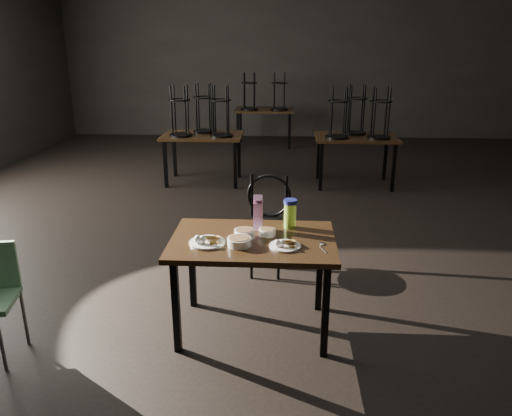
# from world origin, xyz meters

# --- Properties ---
(room) EXTENTS (12.00, 12.04, 3.22)m
(room) POSITION_xyz_m (-0.06, 0.01, 2.33)
(room) COLOR black
(room) RESTS_ON ground
(main_table) EXTENTS (1.20, 0.80, 0.75)m
(main_table) POSITION_xyz_m (-0.36, -1.93, 0.67)
(main_table) COLOR black
(main_table) RESTS_ON ground
(plate_left) EXTENTS (0.26, 0.26, 0.08)m
(plate_left) POSITION_xyz_m (-0.68, -2.04, 0.77)
(plate_left) COLOR white
(plate_left) RESTS_ON main_table
(plate_right) EXTENTS (0.22, 0.22, 0.07)m
(plate_right) POSITION_xyz_m (-0.13, -2.06, 0.77)
(plate_right) COLOR white
(plate_right) RESTS_ON main_table
(bowl_near) EXTENTS (0.15, 0.15, 0.06)m
(bowl_near) POSITION_xyz_m (-0.42, -1.91, 0.78)
(bowl_near) COLOR white
(bowl_near) RESTS_ON main_table
(bowl_far) EXTENTS (0.12, 0.12, 0.05)m
(bowl_far) POSITION_xyz_m (-0.26, -1.85, 0.78)
(bowl_far) COLOR white
(bowl_far) RESTS_ON main_table
(bowl_big) EXTENTS (0.17, 0.17, 0.06)m
(bowl_big) POSITION_xyz_m (-0.45, -2.06, 0.78)
(bowl_big) COLOR white
(bowl_big) RESTS_ON main_table
(juice_carton) EXTENTS (0.07, 0.07, 0.28)m
(juice_carton) POSITION_xyz_m (-0.33, -1.74, 0.88)
(juice_carton) COLOR #841875
(juice_carton) RESTS_ON main_table
(water_bottle) EXTENTS (0.10, 0.10, 0.23)m
(water_bottle) POSITION_xyz_m (-0.09, -1.69, 0.87)
(water_bottle) COLOR #A9DB40
(water_bottle) RESTS_ON main_table
(spoon) EXTENTS (0.05, 0.19, 0.01)m
(spoon) POSITION_xyz_m (0.14, -2.01, 0.75)
(spoon) COLOR silver
(spoon) RESTS_ON main_table
(bentwood_chair) EXTENTS (0.46, 0.45, 0.93)m
(bentwood_chair) POSITION_xyz_m (-0.30, -0.89, 0.55)
(bentwood_chair) COLOR black
(bentwood_chair) RESTS_ON ground
(bg_table_left) EXTENTS (1.20, 0.80, 1.48)m
(bg_table_left) POSITION_xyz_m (-1.38, 2.12, 0.78)
(bg_table_left) COLOR black
(bg_table_left) RESTS_ON ground
(bg_table_right) EXTENTS (1.20, 0.80, 1.48)m
(bg_table_right) POSITION_xyz_m (0.92, 2.11, 0.78)
(bg_table_right) COLOR black
(bg_table_right) RESTS_ON ground
(bg_table_far) EXTENTS (1.20, 0.80, 1.48)m
(bg_table_far) POSITION_xyz_m (-0.56, 4.96, 0.75)
(bg_table_far) COLOR black
(bg_table_far) RESTS_ON ground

